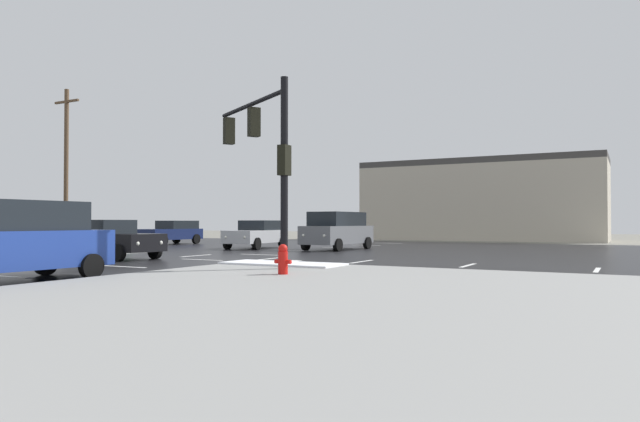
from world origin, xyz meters
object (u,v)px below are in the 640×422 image
traffic_signal_mast (265,145)px  sedan_green (88,234)px  suv_blue (10,239)px  utility_pole_far (66,164)px  fire_hydrant (283,259)px  sedan_black (109,238)px  sedan_silver (257,234)px  suv_grey (337,230)px  sedan_navy (172,232)px

traffic_signal_mast → sedan_green: bearing=9.2°
suv_blue → sedan_green: (-11.86, 12.23, -0.24)m
utility_pole_far → fire_hydrant: bearing=-26.7°
suv_blue → traffic_signal_mast: bearing=-26.6°
suv_blue → sedan_black: bearing=36.1°
sedan_silver → utility_pole_far: size_ratio=0.46×
fire_hydrant → suv_grey: 16.05m
fire_hydrant → suv_grey: suv_grey is taller
sedan_navy → utility_pole_far: size_ratio=0.45×
fire_hydrant → sedan_green: bearing=154.5°
traffic_signal_mast → fire_hydrant: bearing=163.6°
traffic_signal_mast → sedan_navy: traffic_signal_mast is taller
sedan_navy → sedan_green: bearing=12.6°
suv_blue → suv_grey: bearing=3.3°
sedan_black → sedan_navy: (-8.34, 12.74, 0.00)m
suv_grey → utility_pole_far: size_ratio=0.49×
sedan_black → sedan_navy: bearing=126.8°
fire_hydrant → sedan_silver: bearing=126.7°
sedan_black → sedan_navy: size_ratio=1.01×
sedan_silver → suv_blue: bearing=9.7°
sedan_navy → sedan_black: bearing=34.5°
sedan_silver → suv_grey: bearing=93.0°
sedan_silver → utility_pole_far: utility_pole_far is taller
sedan_silver → suv_grey: suv_grey is taller
fire_hydrant → suv_grey: (-5.86, 14.93, 0.55)m
sedan_green → sedan_silver: bearing=-55.5°
sedan_silver → sedan_navy: 8.72m
fire_hydrant → sedan_black: bearing=160.9°
suv_grey → utility_pole_far: utility_pole_far is taller
sedan_silver → utility_pole_far: (-13.58, -2.03, 4.44)m
sedan_navy → suv_grey: size_ratio=0.93×
fire_hydrant → utility_pole_far: utility_pole_far is taller
sedan_silver → suv_grey: 4.77m
suv_blue → sedan_black: suv_blue is taller
sedan_green → suv_blue: bearing=-142.5°
traffic_signal_mast → sedan_green: size_ratio=1.21×
suv_grey → sedan_silver: bearing=-77.7°
suv_blue → sedan_black: (-5.16, 7.66, -0.24)m
sedan_silver → suv_grey: size_ratio=0.95×
traffic_signal_mast → sedan_black: 9.23m
suv_blue → suv_grey: (-0.36, 18.89, 0.00)m
suv_blue → sedan_navy: (-13.50, 20.40, -0.24)m
sedan_green → traffic_signal_mast: bearing=-118.2°
utility_pole_far → suv_blue: bearing=-40.8°
sedan_green → sedan_silver: same height
fire_hydrant → sedan_silver: size_ratio=0.17×
sedan_black → suv_grey: suv_grey is taller
traffic_signal_mast → sedan_green: 16.70m
sedan_green → sedan_black: 8.11m
sedan_silver → sedan_navy: size_ratio=1.02×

